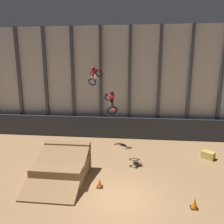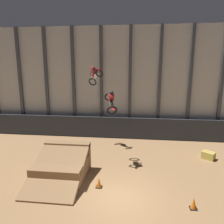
% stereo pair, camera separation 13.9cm
% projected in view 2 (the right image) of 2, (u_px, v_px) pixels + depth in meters
% --- Properties ---
extents(ground_plane, '(60.00, 60.00, 0.00)m').
position_uv_depth(ground_plane, '(121.00, 198.00, 11.65)').
color(ground_plane, '#9E754C').
extents(arena_back_wall, '(32.00, 0.40, 10.56)m').
position_uv_depth(arena_back_wall, '(130.00, 83.00, 20.89)').
color(arena_back_wall, silver).
rests_on(arena_back_wall, ground_plane).
extents(lower_barrier, '(31.36, 0.20, 2.06)m').
position_uv_depth(lower_barrier, '(129.00, 128.00, 20.95)').
color(lower_barrier, '#2D333D').
rests_on(lower_barrier, ground_plane).
extents(dirt_ramp, '(3.10, 4.36, 2.00)m').
position_uv_depth(dirt_ramp, '(62.00, 166.00, 13.87)').
color(dirt_ramp, '#966F48').
rests_on(dirt_ramp, ground_plane).
extents(rider_bike_left_air, '(1.62, 1.75, 1.67)m').
position_uv_depth(rider_bike_left_air, '(95.00, 75.00, 18.43)').
color(rider_bike_left_air, black).
extents(rider_bike_right_air, '(1.16, 1.87, 1.70)m').
position_uv_depth(rider_bike_right_air, '(111.00, 101.00, 15.11)').
color(rider_bike_right_air, black).
extents(traffic_cone_near_ramp, '(0.36, 0.36, 0.58)m').
position_uv_depth(traffic_cone_near_ramp, '(194.00, 204.00, 10.74)').
color(traffic_cone_near_ramp, black).
rests_on(traffic_cone_near_ramp, ground_plane).
extents(traffic_cone_arena_edge, '(0.36, 0.36, 0.58)m').
position_uv_depth(traffic_cone_arena_edge, '(99.00, 183.00, 12.64)').
color(traffic_cone_arena_edge, black).
rests_on(traffic_cone_arena_edge, ground_plane).
extents(hay_bale_trackside, '(1.08, 1.02, 0.57)m').
position_uv_depth(hay_bale_trackside, '(208.00, 155.00, 16.48)').
color(hay_bale_trackside, '#CCB751').
rests_on(hay_bale_trackside, ground_plane).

